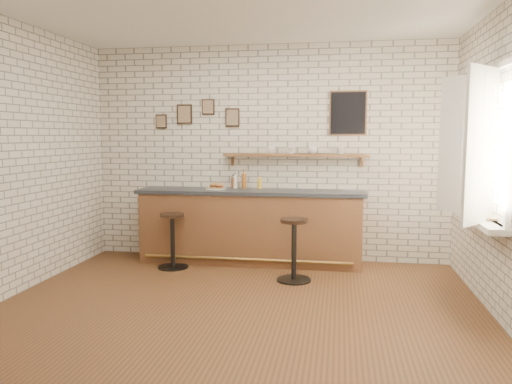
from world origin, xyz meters
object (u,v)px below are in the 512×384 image
bitters_bottle_brown (233,183)px  bitters_bottle_white (235,182)px  book_upper (481,217)px  condiment_bottle_yellow (260,183)px  bar_stool_left (173,239)px  bar_counter (250,226)px  bitters_bottle_amber (244,181)px  book_lower (481,219)px  bar_stool_right (294,248)px  sandwich_plate (216,189)px  shelf_cup_c (312,150)px  shelf_cup_d (341,150)px  shelf_cup_a (271,150)px  shelf_cup_b (291,150)px  ciabatta_sandwich (217,186)px

bitters_bottle_brown → bitters_bottle_white: bitters_bottle_white is taller
book_upper → condiment_bottle_yellow: bearing=168.0°
bitters_bottle_brown → bar_stool_left: bitters_bottle_brown is taller
bar_counter → bitters_bottle_brown: (-0.28, 0.19, 0.58)m
bar_counter → bitters_bottle_amber: 0.65m
condiment_bottle_yellow → book_lower: 3.02m
bar_stool_left → bar_stool_right: 1.67m
bar_counter → book_upper: bar_counter is taller
sandwich_plate → book_upper: 3.43m
bitters_bottle_white → bar_stool_left: 1.19m
bitters_bottle_amber → book_lower: bearing=-32.5°
bar_counter → sandwich_plate: sandwich_plate is taller
shelf_cup_c → bar_stool_right: bearing=-172.1°
bar_counter → shelf_cup_d: (1.21, 0.20, 1.04)m
shelf_cup_a → shelf_cup_b: 0.28m
bar_counter → book_upper: (2.58, -1.51, 0.45)m
book_upper → shelf_cup_c: bearing=158.1°
shelf_cup_b → bitters_bottle_brown: bearing=142.5°
shelf_cup_b → book_upper: (2.04, -1.72, -0.59)m
bitters_bottle_white → shelf_cup_c: shelf_cup_c is taller
bitters_bottle_brown → bar_stool_left: (-0.69, -0.64, -0.70)m
bitters_bottle_brown → bitters_bottle_white: 0.03m
shelf_cup_d → bitters_bottle_white: bearing=169.1°
bitters_bottle_amber → book_upper: (2.70, -1.70, -0.16)m
bar_stool_left → bitters_bottle_brown: bearing=42.9°
sandwich_plate → shelf_cup_b: (1.03, 0.17, 0.53)m
bitters_bottle_amber → condiment_bottle_yellow: (0.22, 0.00, -0.03)m
ciabatta_sandwich → bar_stool_right: (1.15, -0.81, -0.65)m
bitters_bottle_amber → bitters_bottle_white: bearing=180.0°
shelf_cup_b → shelf_cup_d: 0.68m
sandwich_plate → book_upper: (3.06, -1.55, -0.06)m
shelf_cup_a → shelf_cup_d: 0.95m
bar_counter → bar_stool_right: size_ratio=4.10×
bar_counter → bar_stool_right: bearing=-49.0°
ciabatta_sandwich → book_upper: (3.05, -1.55, -0.10)m
bar_counter → bar_stool_left: size_ratio=4.26×
condiment_bottle_yellow → shelf_cup_c: size_ratio=1.39×
sandwich_plate → book_upper: bearing=-26.8°
bar_stool_right → shelf_cup_b: (-0.14, 0.98, 1.14)m
bitters_bottle_white → bar_stool_right: bearing=-46.2°
bar_counter → sandwich_plate: size_ratio=11.07×
bitters_bottle_brown → condiment_bottle_yellow: (0.38, -0.00, -0.00)m
sandwich_plate → bitters_bottle_white: bitters_bottle_white is taller
book_lower → condiment_bottle_yellow: bearing=158.9°
shelf_cup_c → ciabatta_sandwich: bearing=114.1°
bitters_bottle_brown → bar_stool_right: bitters_bottle_brown is taller
bar_stool_right → condiment_bottle_yellow: bearing=120.8°
sandwich_plate → ciabatta_sandwich: 0.04m
book_lower → shelf_cup_c: bearing=149.0°
bar_stool_left → shelf_cup_b: shelf_cup_b is taller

